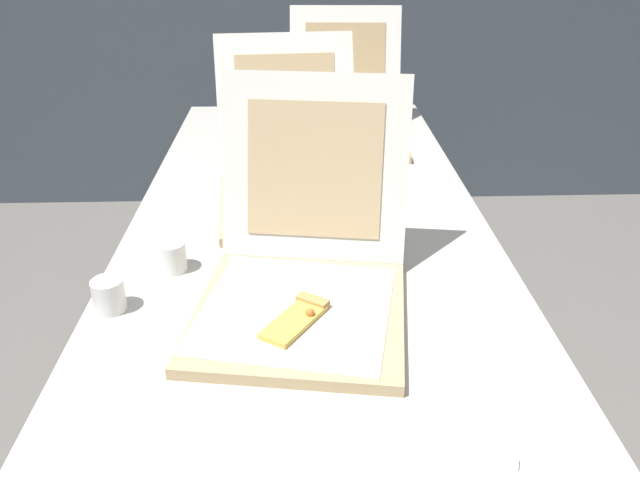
{
  "coord_description": "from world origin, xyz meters",
  "views": [
    {
      "loc": [
        -0.02,
        -0.73,
        1.41
      ],
      "look_at": [
        0.02,
        0.43,
        0.81
      ],
      "focal_mm": 35.24,
      "sensor_mm": 36.0,
      "label": 1
    }
  ],
  "objects_px": {
    "pizza_box_back": "(346,121)",
    "pizza_box_middle": "(294,179)",
    "cup_white_near_center": "(172,257)",
    "cup_white_near_left": "(109,295)",
    "pizza_box_front": "(303,279)",
    "table": "(309,249)"
  },
  "relations": [
    {
      "from": "pizza_box_front",
      "to": "pizza_box_middle",
      "type": "relative_size",
      "value": 0.95
    },
    {
      "from": "table",
      "to": "cup_white_near_center",
      "type": "distance_m",
      "value": 0.34
    },
    {
      "from": "pizza_box_back",
      "to": "cup_white_near_center",
      "type": "relative_size",
      "value": 8.12
    },
    {
      "from": "table",
      "to": "pizza_box_front",
      "type": "bearing_deg",
      "value": -93.23
    },
    {
      "from": "pizza_box_front",
      "to": "cup_white_near_center",
      "type": "height_order",
      "value": "pizza_box_front"
    },
    {
      "from": "pizza_box_back",
      "to": "cup_white_near_left",
      "type": "height_order",
      "value": "pizza_box_back"
    },
    {
      "from": "cup_white_near_left",
      "to": "table",
      "type": "bearing_deg",
      "value": 39.58
    },
    {
      "from": "table",
      "to": "pizza_box_middle",
      "type": "xyz_separation_m",
      "value": [
        -0.04,
        0.19,
        0.1
      ]
    },
    {
      "from": "pizza_box_front",
      "to": "pizza_box_back",
      "type": "distance_m",
      "value": 1.0
    },
    {
      "from": "cup_white_near_center",
      "to": "cup_white_near_left",
      "type": "xyz_separation_m",
      "value": [
        -0.09,
        -0.14,
        0.0
      ]
    },
    {
      "from": "pizza_box_middle",
      "to": "pizza_box_front",
      "type": "bearing_deg",
      "value": -92.96
    },
    {
      "from": "table",
      "to": "pizza_box_middle",
      "type": "distance_m",
      "value": 0.22
    },
    {
      "from": "pizza_box_front",
      "to": "cup_white_near_left",
      "type": "relative_size",
      "value": 8.3
    },
    {
      "from": "table",
      "to": "cup_white_near_center",
      "type": "relative_size",
      "value": 33.45
    },
    {
      "from": "pizza_box_front",
      "to": "pizza_box_back",
      "type": "height_order",
      "value": "pizza_box_front"
    },
    {
      "from": "pizza_box_front",
      "to": "pizza_box_middle",
      "type": "distance_m",
      "value": 0.5
    },
    {
      "from": "table",
      "to": "cup_white_near_left",
      "type": "distance_m",
      "value": 0.5
    },
    {
      "from": "pizza_box_middle",
      "to": "cup_white_near_center",
      "type": "relative_size",
      "value": 8.7
    },
    {
      "from": "pizza_box_middle",
      "to": "cup_white_near_left",
      "type": "height_order",
      "value": "pizza_box_middle"
    },
    {
      "from": "pizza_box_front",
      "to": "pizza_box_back",
      "type": "relative_size",
      "value": 1.02
    },
    {
      "from": "pizza_box_middle",
      "to": "pizza_box_back",
      "type": "relative_size",
      "value": 1.07
    },
    {
      "from": "pizza_box_back",
      "to": "pizza_box_middle",
      "type": "bearing_deg",
      "value": -106.37
    }
  ]
}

